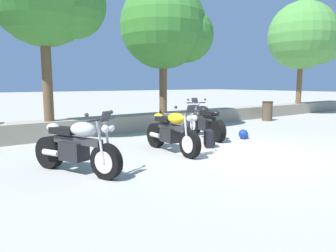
% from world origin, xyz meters
% --- Properties ---
extents(ground_plane, '(120.00, 120.00, 0.00)m').
position_xyz_m(ground_plane, '(0.00, 0.00, 0.00)').
color(ground_plane, '#A3A099').
extents(stone_wall, '(36.00, 0.80, 0.55)m').
position_xyz_m(stone_wall, '(0.00, 4.80, 0.28)').
color(stone_wall, gray).
rests_on(stone_wall, ground).
extents(motorcycle_silver_near_left, '(1.04, 1.96, 1.18)m').
position_xyz_m(motorcycle_silver_near_left, '(-3.76, 0.89, 0.49)').
color(motorcycle_silver_near_left, black).
rests_on(motorcycle_silver_near_left, ground).
extents(motorcycle_yellow_centre, '(0.67, 2.07, 1.18)m').
position_xyz_m(motorcycle_yellow_centre, '(-1.31, 1.24, 0.49)').
color(motorcycle_yellow_centre, black).
rests_on(motorcycle_yellow_centre, ground).
extents(motorcycle_black_far_right, '(0.85, 2.03, 1.18)m').
position_xyz_m(motorcycle_black_far_right, '(0.73, 2.22, 0.49)').
color(motorcycle_black_far_right, black).
rests_on(motorcycle_black_far_right, ground).
extents(rider_backpack, '(0.34, 0.35, 0.47)m').
position_xyz_m(rider_backpack, '(-0.20, 1.10, 0.24)').
color(rider_backpack, black).
rests_on(rider_backpack, ground).
extents(rider_helmet, '(0.28, 0.28, 0.28)m').
position_xyz_m(rider_helmet, '(1.50, 1.38, 0.14)').
color(rider_helmet, navy).
rests_on(rider_helmet, ground).
extents(leafy_tree_mid_right, '(3.20, 3.05, 4.65)m').
position_xyz_m(leafy_tree_mid_right, '(1.08, 4.56, 3.60)').
color(leafy_tree_mid_right, brown).
rests_on(leafy_tree_mid_right, stone_wall).
extents(leafy_tree_far_right, '(3.72, 3.55, 5.39)m').
position_xyz_m(leafy_tree_far_right, '(10.26, 4.56, 4.08)').
color(leafy_tree_far_right, brown).
rests_on(leafy_tree_far_right, stone_wall).
extents(trash_bin, '(0.46, 0.46, 0.86)m').
position_xyz_m(trash_bin, '(5.93, 3.70, 0.43)').
color(trash_bin, brown).
rests_on(trash_bin, ground).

